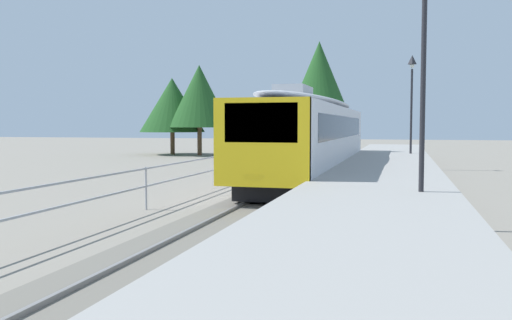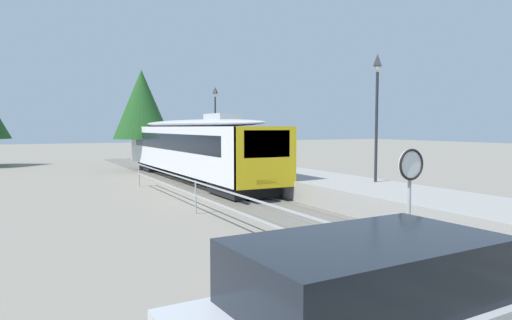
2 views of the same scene
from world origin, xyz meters
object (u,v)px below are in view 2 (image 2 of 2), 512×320
Objects in this scene: speed_limit_sign at (410,184)px; platform_lamp_mid_platform at (377,93)px; commuter_train at (191,145)px; platform_lamp_far_end at (215,108)px.

platform_lamp_mid_platform is at bearing 51.66° from speed_limit_sign.
commuter_train is 8.40m from platform_lamp_far_end.
commuter_train is 3.55× the size of platform_lamp_mid_platform.
commuter_train is 19.68m from speed_limit_sign.
platform_lamp_far_end is at bearing 75.69° from speed_limit_sign.
platform_lamp_far_end is (4.31, 6.77, 2.48)m from commuter_train.
commuter_train is at bearing 111.32° from platform_lamp_mid_platform.
commuter_train is at bearing -122.49° from platform_lamp_far_end.
speed_limit_sign is (-2.40, -19.53, -0.02)m from commuter_train.
platform_lamp_mid_platform reaches higher than speed_limit_sign.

